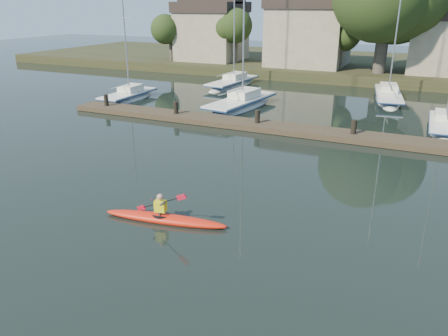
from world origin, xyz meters
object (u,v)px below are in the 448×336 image
at_px(dock, 303,131).
at_px(sailboat_0, 129,102).
at_px(sailboat_1, 241,110).
at_px(sailboat_3, 443,132).
at_px(kayak, 164,217).
at_px(sailboat_6, 387,101).
at_px(sailboat_5, 233,88).

height_order(dock, sailboat_0, sailboat_0).
bearing_deg(sailboat_0, dock, -14.61).
distance_m(sailboat_0, sailboat_1, 9.75).
bearing_deg(dock, sailboat_3, 30.63).
distance_m(kayak, dock, 13.52).
bearing_deg(sailboat_0, sailboat_1, 6.21).
height_order(kayak, sailboat_6, sailboat_6).
bearing_deg(kayak, sailboat_5, 99.03).
distance_m(kayak, sailboat_5, 28.30).
relative_size(sailboat_3, sailboat_5, 0.78).
bearing_deg(kayak, sailboat_1, 94.65).
height_order(dock, sailboat_6, sailboat_6).
bearing_deg(sailboat_5, kayak, -66.27).
bearing_deg(sailboat_1, sailboat_0, -165.34).
relative_size(sailboat_3, sailboat_6, 0.75).
relative_size(dock, sailboat_3, 2.95).
relative_size(kayak, sailboat_0, 0.42).
relative_size(sailboat_5, sailboat_6, 0.97).
distance_m(dock, sailboat_5, 17.08).
relative_size(sailboat_0, sailboat_3, 0.98).
relative_size(sailboat_1, sailboat_6, 0.99).
height_order(kayak, sailboat_1, sailboat_1).
xyz_separation_m(sailboat_3, sailboat_6, (-4.16, 8.40, -0.01)).
height_order(dock, sailboat_3, sailboat_3).
xyz_separation_m(sailboat_1, sailboat_3, (14.18, -0.44, 0.03)).
bearing_deg(sailboat_6, sailboat_3, -71.66).
bearing_deg(kayak, sailboat_3, 52.82).
height_order(dock, sailboat_5, sailboat_5).
bearing_deg(sailboat_3, dock, -149.80).
relative_size(kayak, sailboat_1, 0.32).
bearing_deg(kayak, dock, 73.77).
bearing_deg(sailboat_3, sailboat_6, 115.94).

